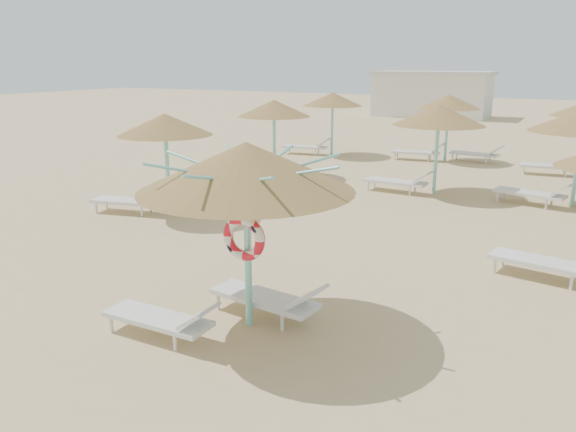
% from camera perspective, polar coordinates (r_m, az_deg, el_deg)
% --- Properties ---
extents(ground, '(120.00, 120.00, 0.00)m').
position_cam_1_polar(ground, '(9.16, -3.73, -10.01)').
color(ground, tan).
rests_on(ground, ground).
extents(main_palapa, '(3.16, 3.16, 2.83)m').
position_cam_1_polar(main_palapa, '(8.08, -4.27, 4.92)').
color(main_palapa, '#7BD6CF').
rests_on(main_palapa, ground).
extents(lounger_main_a, '(1.82, 0.56, 0.66)m').
position_cam_1_polar(lounger_main_a, '(8.50, -12.49, -10.12)').
color(lounger_main_a, silver).
rests_on(lounger_main_a, ground).
extents(lounger_main_b, '(2.01, 0.81, 0.71)m').
position_cam_1_polar(lounger_main_b, '(8.91, -1.77, -8.34)').
color(lounger_main_b, silver).
rests_on(lounger_main_b, ground).
extents(palapa_field, '(13.93, 14.34, 2.71)m').
position_cam_1_polar(palapa_field, '(18.53, 14.33, 9.92)').
color(palapa_field, '#7BD6CF').
rests_on(palapa_field, ground).
extents(service_hut, '(8.40, 4.40, 3.25)m').
position_cam_1_polar(service_hut, '(43.34, 14.43, 11.93)').
color(service_hut, silver).
rests_on(service_hut, ground).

